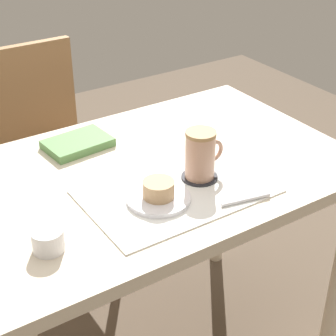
{
  "coord_description": "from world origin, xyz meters",
  "views": [
    {
      "loc": [
        -0.67,
        -1.11,
        1.49
      ],
      "look_at": [
        -0.01,
        -0.1,
        0.78
      ],
      "focal_mm": 60.0,
      "sensor_mm": 36.0,
      "label": 1
    }
  ],
  "objects_px": {
    "pastry_plate": "(159,198)",
    "small_book": "(78,143)",
    "coffee_mug": "(201,154)",
    "sugar_bowl": "(48,240)",
    "pastry": "(159,189)",
    "wooden_chair": "(43,150)",
    "dining_table": "(152,197)"
  },
  "relations": [
    {
      "from": "pastry_plate",
      "to": "small_book",
      "type": "height_order",
      "value": "small_book"
    },
    {
      "from": "coffee_mug",
      "to": "sugar_bowl",
      "type": "height_order",
      "value": "coffee_mug"
    },
    {
      "from": "pastry",
      "to": "wooden_chair",
      "type": "bearing_deg",
      "value": 88.25
    },
    {
      "from": "wooden_chair",
      "to": "sugar_bowl",
      "type": "height_order",
      "value": "wooden_chair"
    },
    {
      "from": "coffee_mug",
      "to": "pastry",
      "type": "bearing_deg",
      "value": -167.83
    },
    {
      "from": "pastry",
      "to": "sugar_bowl",
      "type": "bearing_deg",
      "value": -174.87
    },
    {
      "from": "wooden_chair",
      "to": "pastry_plate",
      "type": "bearing_deg",
      "value": 88.22
    },
    {
      "from": "pastry_plate",
      "to": "small_book",
      "type": "distance_m",
      "value": 0.37
    },
    {
      "from": "wooden_chair",
      "to": "small_book",
      "type": "xyz_separation_m",
      "value": [
        -0.07,
        -0.5,
        0.27
      ]
    },
    {
      "from": "pastry",
      "to": "pastry_plate",
      "type": "bearing_deg",
      "value": 0.0
    },
    {
      "from": "pastry",
      "to": "small_book",
      "type": "relative_size",
      "value": 0.43
    },
    {
      "from": "pastry_plate",
      "to": "sugar_bowl",
      "type": "bearing_deg",
      "value": -174.87
    },
    {
      "from": "dining_table",
      "to": "pastry_plate",
      "type": "relative_size",
      "value": 6.86
    },
    {
      "from": "pastry",
      "to": "coffee_mug",
      "type": "bearing_deg",
      "value": 12.17
    },
    {
      "from": "small_book",
      "to": "sugar_bowl",
      "type": "bearing_deg",
      "value": -127.87
    },
    {
      "from": "wooden_chair",
      "to": "pastry_plate",
      "type": "relative_size",
      "value": 5.44
    },
    {
      "from": "pastry",
      "to": "sugar_bowl",
      "type": "xyz_separation_m",
      "value": [
        -0.3,
        -0.03,
        -0.01
      ]
    },
    {
      "from": "dining_table",
      "to": "wooden_chair",
      "type": "relative_size",
      "value": 1.26
    },
    {
      "from": "dining_table",
      "to": "wooden_chair",
      "type": "distance_m",
      "value": 0.74
    },
    {
      "from": "pastry_plate",
      "to": "small_book",
      "type": "relative_size",
      "value": 0.87
    },
    {
      "from": "sugar_bowl",
      "to": "small_book",
      "type": "xyz_separation_m",
      "value": [
        0.25,
        0.39,
        -0.01
      ]
    },
    {
      "from": "wooden_chair",
      "to": "pastry",
      "type": "xyz_separation_m",
      "value": [
        -0.03,
        -0.86,
        0.3
      ]
    },
    {
      "from": "dining_table",
      "to": "coffee_mug",
      "type": "bearing_deg",
      "value": -57.13
    },
    {
      "from": "wooden_chair",
      "to": "small_book",
      "type": "height_order",
      "value": "wooden_chair"
    },
    {
      "from": "small_book",
      "to": "pastry",
      "type": "bearing_deg",
      "value": -88.28
    },
    {
      "from": "wooden_chair",
      "to": "pastry_plate",
      "type": "xyz_separation_m",
      "value": [
        -0.03,
        -0.86,
        0.27
      ]
    },
    {
      "from": "wooden_chair",
      "to": "pastry",
      "type": "relative_size",
      "value": 11.01
    },
    {
      "from": "dining_table",
      "to": "pastry",
      "type": "xyz_separation_m",
      "value": [
        -0.07,
        -0.15,
        0.13
      ]
    },
    {
      "from": "pastry_plate",
      "to": "coffee_mug",
      "type": "relative_size",
      "value": 1.22
    },
    {
      "from": "dining_table",
      "to": "small_book",
      "type": "bearing_deg",
      "value": 118.03
    },
    {
      "from": "pastry_plate",
      "to": "sugar_bowl",
      "type": "relative_size",
      "value": 2.23
    },
    {
      "from": "wooden_chair",
      "to": "pastry",
      "type": "distance_m",
      "value": 0.91
    }
  ]
}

